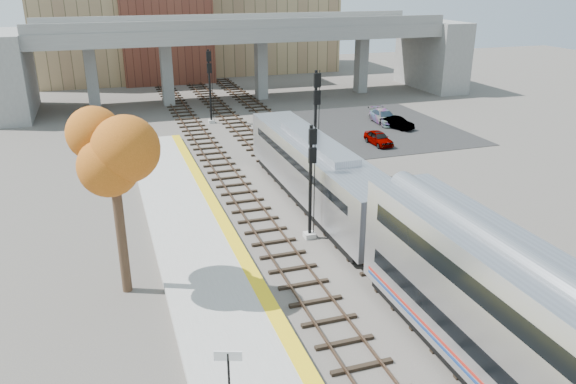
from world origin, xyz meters
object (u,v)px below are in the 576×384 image
object	(u,v)px
locomotive	(316,171)
car_a	(379,138)
car_b	(397,123)
signal_mast_mid	(316,123)
signal_mast_near	(311,186)
tree	(111,150)
signal_mast_far	(210,87)
car_c	(384,117)

from	to	relation	value
locomotive	car_a	distance (m)	14.98
car_b	locomotive	bearing A→B (deg)	-157.72
car_a	signal_mast_mid	bearing A→B (deg)	-147.07
signal_mast_near	signal_mast_mid	world-z (taller)	signal_mast_mid
tree	locomotive	bearing A→B (deg)	30.41
signal_mast_far	tree	world-z (taller)	tree
signal_mast_near	car_b	bearing A→B (deg)	50.58
tree	car_b	size ratio (longest dim) A/B	2.72
signal_mast_far	tree	distance (m)	32.18
car_c	signal_mast_near	bearing A→B (deg)	-122.45
signal_mast_near	signal_mast_mid	bearing A→B (deg)	67.54
signal_mast_mid	car_b	size ratio (longest dim) A/B	2.26
car_a	car_c	distance (m)	7.85
car_b	car_c	distance (m)	2.35
signal_mast_mid	tree	world-z (taller)	tree
signal_mast_near	signal_mast_far	xyz separation A→B (m)	(0.00, 27.88, 0.50)
signal_mast_far	car_b	world-z (taller)	signal_mast_far
tree	car_c	distance (m)	36.60
car_b	car_c	bearing A→B (deg)	70.40
locomotive	car_c	size ratio (longest dim) A/B	4.22
signal_mast_near	car_b	distance (m)	25.95
locomotive	tree	distance (m)	14.75
tree	car_b	bearing A→B (deg)	40.40
signal_mast_mid	car_a	xyz separation A→B (m)	(8.07, 5.62, -3.26)
signal_mast_mid	car_b	xyz separation A→B (m)	(12.30, 10.03, -3.29)
locomotive	car_a	world-z (taller)	locomotive
tree	car_c	xyz separation A→B (m)	(26.20, 24.82, -6.11)
car_a	locomotive	bearing A→B (deg)	-134.51
car_b	car_a	bearing A→B (deg)	-158.56
car_b	signal_mast_near	bearing A→B (deg)	-154.20
tree	car_b	xyz separation A→B (m)	(26.41, 22.48, -6.21)
tree	car_a	bearing A→B (deg)	39.16
tree	car_b	world-z (taller)	tree
signal_mast_mid	tree	distance (m)	19.04
car_a	car_c	size ratio (longest dim) A/B	0.76
signal_mast_mid	locomotive	bearing A→B (deg)	-110.54
locomotive	tree	xyz separation A→B (m)	(-12.11, -7.11, 4.53)
signal_mast_near	car_b	world-z (taller)	signal_mast_near
signal_mast_far	car_b	bearing A→B (deg)	-25.80
signal_mast_near	car_c	bearing A→B (deg)	54.01
signal_mast_mid	car_c	distance (m)	17.59
car_c	locomotive	bearing A→B (deg)	-124.96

